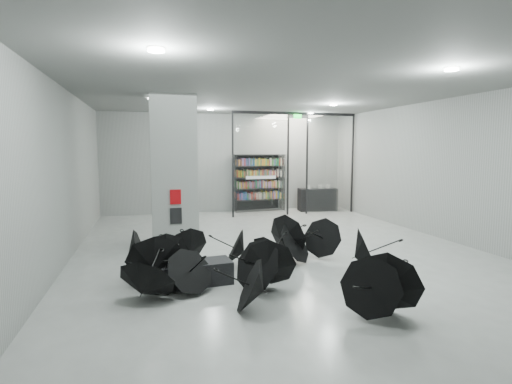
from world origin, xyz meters
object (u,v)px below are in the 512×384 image
object	(u,v)px
column	(173,171)
shop_counter	(317,199)
bench	(196,273)
bookshelf	(259,183)
umbrella_cluster	(250,267)

from	to	relation	value
column	shop_counter	world-z (taller)	column
bench	shop_counter	bearing A→B (deg)	47.27
column	bookshelf	bearing A→B (deg)	51.50
column	umbrella_cluster	xyz separation A→B (m)	(1.18, -3.72, -1.69)
umbrella_cluster	column	bearing A→B (deg)	107.61
shop_counter	umbrella_cluster	bearing A→B (deg)	-114.96
column	bench	distance (m)	3.96
bench	column	bearing A→B (deg)	87.97
column	bench	xyz separation A→B (m)	(0.16, -3.53, -1.78)
column	bookshelf	distance (m)	6.12
bookshelf	shop_counter	size ratio (longest dim) A/B	1.50
column	shop_counter	distance (m)	7.58
umbrella_cluster	shop_counter	bearing A→B (deg)	57.63
bench	umbrella_cluster	size ratio (longest dim) A/B	0.24
bench	bookshelf	xyz separation A→B (m)	(3.61, 8.28, 0.96)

